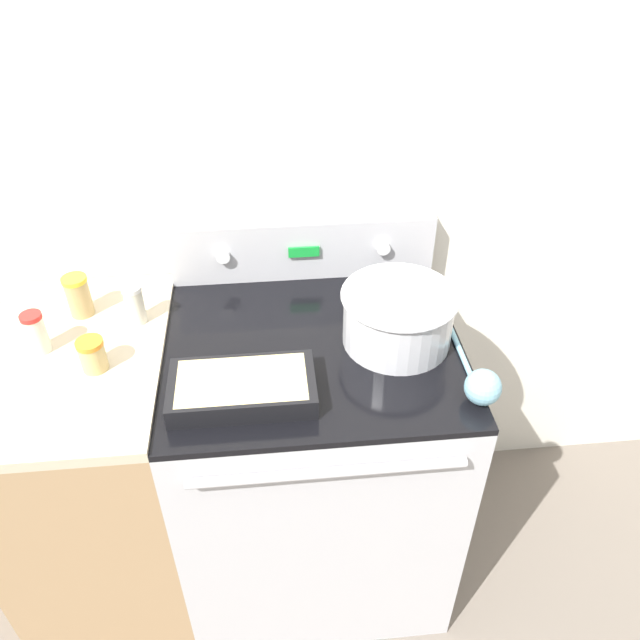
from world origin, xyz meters
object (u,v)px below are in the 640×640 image
object	(u,v)px
spice_jar_white_cap	(135,304)
spice_jar_yellow_cap	(79,296)
spice_jar_orange_cap	(93,355)
ladle	(481,385)
spice_jar_red_cap	(36,333)
mixing_bowl	(398,315)
casserole_dish	(242,387)

from	to	relation	value
spice_jar_white_cap	spice_jar_yellow_cap	world-z (taller)	spice_jar_yellow_cap
spice_jar_white_cap	spice_jar_orange_cap	size ratio (longest dim) A/B	1.32
ladle	spice_jar_red_cap	world-z (taller)	spice_jar_red_cap
spice_jar_red_cap	mixing_bowl	bearing A→B (deg)	-2.21
ladle	spice_jar_white_cap	xyz separation A→B (m)	(-0.84, 0.36, 0.03)
mixing_bowl	ladle	bearing A→B (deg)	-55.84
spice_jar_white_cap	spice_jar_red_cap	size ratio (longest dim) A/B	0.99
spice_jar_white_cap	spice_jar_red_cap	xyz separation A→B (m)	(-0.23, -0.10, 0.00)
casserole_dish	spice_jar_white_cap	world-z (taller)	spice_jar_white_cap
mixing_bowl	ladle	world-z (taller)	mixing_bowl
spice_jar_red_cap	spice_jar_yellow_cap	bearing A→B (deg)	63.90
spice_jar_yellow_cap	spice_jar_red_cap	size ratio (longest dim) A/B	1.03
spice_jar_yellow_cap	spice_jar_orange_cap	bearing A→B (deg)	-71.83
casserole_dish	ladle	world-z (taller)	ladle
casserole_dish	spice_jar_white_cap	xyz separation A→B (m)	(-0.28, 0.31, 0.04)
mixing_bowl	spice_jar_yellow_cap	size ratio (longest dim) A/B	2.54
spice_jar_white_cap	spice_jar_yellow_cap	xyz separation A→B (m)	(-0.16, 0.05, 0.00)
spice_jar_orange_cap	spice_jar_red_cap	bearing A→B (deg)	151.15
casserole_dish	ladle	xyz separation A→B (m)	(0.56, -0.06, 0.01)
spice_jar_orange_cap	spice_jar_white_cap	bearing A→B (deg)	66.49
mixing_bowl	casserole_dish	bearing A→B (deg)	-156.77
casserole_dish	spice_jar_red_cap	bearing A→B (deg)	157.91
ladle	spice_jar_orange_cap	xyz separation A→B (m)	(-0.92, 0.18, 0.01)
spice_jar_yellow_cap	spice_jar_red_cap	world-z (taller)	spice_jar_yellow_cap
spice_jar_red_cap	ladle	bearing A→B (deg)	-13.86
casserole_dish	spice_jar_red_cap	world-z (taller)	spice_jar_red_cap
mixing_bowl	spice_jar_red_cap	distance (m)	0.91
spice_jar_orange_cap	spice_jar_yellow_cap	bearing A→B (deg)	108.17
casserole_dish	mixing_bowl	bearing A→B (deg)	23.23
mixing_bowl	spice_jar_orange_cap	bearing A→B (deg)	-176.44
casserole_dish	spice_jar_white_cap	size ratio (longest dim) A/B	3.04
spice_jar_yellow_cap	spice_jar_red_cap	distance (m)	0.17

